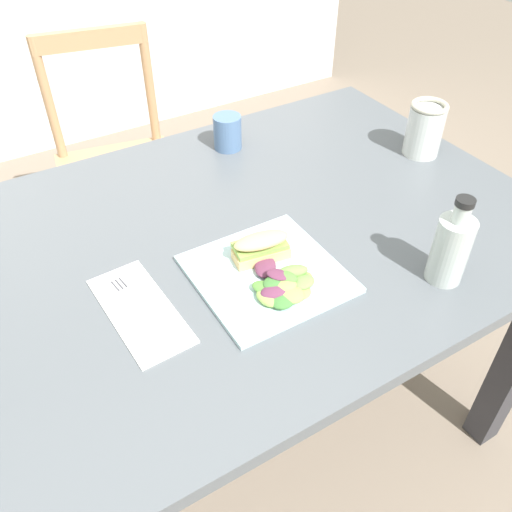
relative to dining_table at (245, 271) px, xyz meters
name	(u,v)px	position (x,y,z in m)	size (l,w,h in m)	color
ground_plane	(250,496)	(-0.11, -0.20, -0.62)	(8.53, 8.53, 0.00)	#7A6B5B
dining_table	(245,271)	(0.00, 0.00, 0.00)	(1.29, 0.90, 0.74)	#51565B
chair_wooden_far	(117,166)	(-0.02, 0.85, -0.17)	(0.47, 0.47, 0.87)	tan
plate_lunch	(267,274)	(-0.04, -0.15, 0.13)	(0.26, 0.26, 0.01)	silver
sandwich_half_front	(261,246)	(-0.02, -0.11, 0.16)	(0.12, 0.07, 0.06)	#DBB270
salad_mixed_greens	(282,285)	(-0.04, -0.20, 0.14)	(0.13, 0.16, 0.03)	#518438
napkin_folded	(140,310)	(-0.28, -0.11, 0.12)	(0.11, 0.25, 0.00)	white
fork_on_napkin	(135,303)	(-0.28, -0.09, 0.13)	(0.04, 0.19, 0.00)	silver
bottle_cold_brew	(450,252)	(0.25, -0.32, 0.18)	(0.07, 0.07, 0.18)	black
mason_jar_iced_tea	(424,131)	(0.54, 0.04, 0.18)	(0.09, 0.09, 0.13)	#C67528
cup_extra_side	(228,132)	(0.13, 0.32, 0.16)	(0.07, 0.07, 0.09)	#4C6B93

